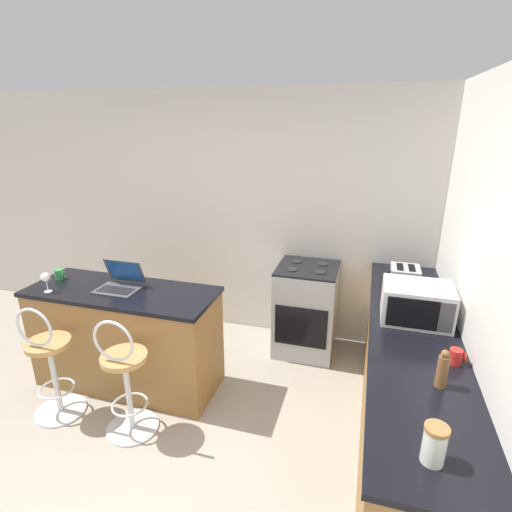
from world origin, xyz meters
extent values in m
plane|color=gray|center=(0.00, 0.00, 0.00)|extent=(20.00, 20.00, 0.00)
cube|color=silver|center=(0.00, 2.23, 1.30)|extent=(12.00, 0.06, 2.60)
cube|color=olive|center=(-0.59, 0.91, 0.44)|extent=(1.61, 0.59, 0.89)
cube|color=black|center=(-0.59, 0.91, 0.90)|extent=(1.64, 0.62, 0.03)
cube|color=olive|center=(1.76, 0.85, 0.44)|extent=(0.58, 2.70, 0.89)
cube|color=black|center=(1.76, 0.85, 0.90)|extent=(0.61, 2.73, 0.03)
cylinder|color=silver|center=(-0.93, 0.39, 0.01)|extent=(0.40, 0.40, 0.02)
cylinder|color=silver|center=(-0.93, 0.39, 0.32)|extent=(0.04, 0.04, 0.63)
torus|color=silver|center=(-0.93, 0.39, 0.23)|extent=(0.28, 0.28, 0.02)
cylinder|color=#B7844C|center=(-0.93, 0.39, 0.65)|extent=(0.34, 0.34, 0.04)
torus|color=silver|center=(-0.93, 0.30, 0.84)|extent=(0.32, 0.02, 0.32)
cylinder|color=silver|center=(-0.25, 0.39, 0.01)|extent=(0.40, 0.40, 0.02)
cylinder|color=silver|center=(-0.25, 0.39, 0.32)|extent=(0.04, 0.04, 0.63)
torus|color=silver|center=(-0.25, 0.39, 0.23)|extent=(0.28, 0.28, 0.02)
cylinder|color=#B7844C|center=(-0.25, 0.39, 0.65)|extent=(0.34, 0.34, 0.04)
torus|color=silver|center=(-0.25, 0.30, 0.84)|extent=(0.32, 0.02, 0.32)
cube|color=#47474C|center=(-0.61, 0.89, 0.93)|extent=(0.35, 0.24, 0.01)
cube|color=black|center=(-0.61, 0.87, 0.93)|extent=(0.30, 0.13, 0.00)
cube|color=#47474C|center=(-0.61, 1.03, 1.05)|extent=(0.35, 0.09, 0.22)
cube|color=#19478C|center=(-0.61, 1.02, 1.05)|extent=(0.31, 0.07, 0.19)
cube|color=silver|center=(1.76, 1.05, 1.05)|extent=(0.47, 0.36, 0.27)
cube|color=black|center=(1.72, 0.86, 1.05)|extent=(0.33, 0.01, 0.21)
cube|color=#4C4C51|center=(1.93, 0.87, 1.05)|extent=(0.09, 0.01, 0.21)
cube|color=#9EA3A8|center=(1.72, 1.67, 1.01)|extent=(0.24, 0.26, 0.17)
cube|color=black|center=(1.67, 1.67, 1.10)|extent=(0.05, 0.18, 0.00)
cube|color=black|center=(1.77, 1.67, 1.10)|extent=(0.05, 0.18, 0.00)
cube|color=black|center=(1.59, 1.67, 1.04)|extent=(0.02, 0.02, 0.02)
cube|color=#9EA3A8|center=(0.85, 1.90, 0.45)|extent=(0.59, 0.58, 0.90)
cube|color=black|center=(0.85, 1.60, 0.41)|extent=(0.50, 0.01, 0.41)
cube|color=black|center=(0.85, 1.90, 0.91)|extent=(0.59, 0.58, 0.02)
cylinder|color=black|center=(0.72, 1.78, 0.92)|extent=(0.11, 0.11, 0.01)
cylinder|color=black|center=(0.98, 1.78, 0.92)|extent=(0.11, 0.11, 0.01)
cylinder|color=black|center=(0.72, 2.01, 0.92)|extent=(0.11, 0.11, 0.01)
cylinder|color=black|center=(0.98, 2.01, 0.92)|extent=(0.11, 0.11, 0.01)
cylinder|color=silver|center=(-1.15, 0.71, 0.92)|extent=(0.06, 0.06, 0.00)
cylinder|color=silver|center=(-1.15, 0.71, 0.97)|extent=(0.01, 0.01, 0.09)
sphere|color=silver|center=(-1.15, 0.71, 1.05)|extent=(0.08, 0.08, 0.08)
cylinder|color=silver|center=(1.73, -0.27, 1.00)|extent=(0.10, 0.10, 0.16)
cylinder|color=olive|center=(1.73, -0.27, 1.09)|extent=(0.10, 0.10, 0.02)
cylinder|color=#338447|center=(-1.26, 0.97, 0.97)|extent=(0.08, 0.08, 0.09)
torus|color=#338447|center=(-1.21, 0.97, 0.97)|extent=(0.01, 0.06, 0.06)
cylinder|color=brown|center=(1.84, 0.29, 1.01)|extent=(0.06, 0.06, 0.19)
sphere|color=brown|center=(1.84, 0.29, 1.12)|extent=(0.04, 0.04, 0.04)
cylinder|color=red|center=(1.95, 0.54, 0.97)|extent=(0.07, 0.07, 0.09)
torus|color=red|center=(2.00, 0.54, 0.97)|extent=(0.01, 0.06, 0.06)
camera|label=1|loc=(1.38, -1.74, 2.31)|focal=28.00mm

